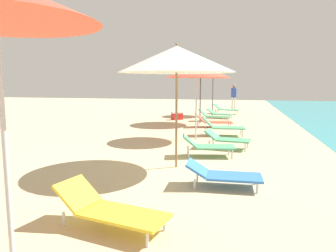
{
  "coord_description": "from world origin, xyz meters",
  "views": [
    {
      "loc": [
        1.51,
        5.27,
        1.85
      ],
      "look_at": [
        0.17,
        11.01,
        1.05
      ],
      "focal_mm": 33.57,
      "sensor_mm": 36.0,
      "label": 1
    }
  ],
  "objects_px": {
    "umbrella_sixth": "(201,72)",
    "lounger_sixth_inland": "(212,121)",
    "lounger_fourth_shoreside": "(208,145)",
    "umbrella_farthest": "(213,74)",
    "lounger_fifth_inland": "(227,138)",
    "cooler_box": "(177,116)",
    "lounger_fourth_inland": "(223,174)",
    "umbrella_fifth": "(197,72)",
    "person_walking_mid": "(234,94)",
    "umbrella_fourth": "(177,59)",
    "lounger_farthest_inland": "(220,113)",
    "lounger_sixth_shoreside": "(214,115)",
    "lounger_third_shoreside": "(110,209)",
    "lounger_fifth_shoreside": "(222,126)",
    "lounger_farthest_shoreside": "(226,109)"
  },
  "relations": [
    {
      "from": "lounger_fourth_shoreside",
      "to": "umbrella_farthest",
      "type": "distance_m",
      "value": 10.51
    },
    {
      "from": "lounger_sixth_inland",
      "to": "umbrella_farthest",
      "type": "xyz_separation_m",
      "value": [
        -0.44,
        4.81,
        2.1
      ]
    },
    {
      "from": "umbrella_fourth",
      "to": "person_walking_mid",
      "type": "distance_m",
      "value": 16.07
    },
    {
      "from": "person_walking_mid",
      "to": "lounger_fourth_inland",
      "type": "bearing_deg",
      "value": -175.73
    },
    {
      "from": "lounger_third_shoreside",
      "to": "lounger_sixth_shoreside",
      "type": "distance_m",
      "value": 11.84
    },
    {
      "from": "lounger_fourth_shoreside",
      "to": "umbrella_fourth",
      "type": "bearing_deg",
      "value": -127.03
    },
    {
      "from": "umbrella_sixth",
      "to": "lounger_farthest_shoreside",
      "type": "relative_size",
      "value": 1.68
    },
    {
      "from": "lounger_sixth_inland",
      "to": "cooler_box",
      "type": "distance_m",
      "value": 3.09
    },
    {
      "from": "lounger_farthest_inland",
      "to": "person_walking_mid",
      "type": "xyz_separation_m",
      "value": [
        0.57,
        5.82,
        0.82
      ]
    },
    {
      "from": "lounger_fifth_inland",
      "to": "lounger_farthest_shoreside",
      "type": "bearing_deg",
      "value": 100.9
    },
    {
      "from": "person_walking_mid",
      "to": "umbrella_fifth",
      "type": "bearing_deg",
      "value": 179.25
    },
    {
      "from": "lounger_fourth_inland",
      "to": "umbrella_sixth",
      "type": "distance_m",
      "value": 9.27
    },
    {
      "from": "lounger_fifth_shoreside",
      "to": "lounger_farthest_shoreside",
      "type": "bearing_deg",
      "value": 86.25
    },
    {
      "from": "lounger_fifth_shoreside",
      "to": "umbrella_sixth",
      "type": "distance_m",
      "value": 4.02
    },
    {
      "from": "lounger_fifth_inland",
      "to": "umbrella_fifth",
      "type": "bearing_deg",
      "value": 138.09
    },
    {
      "from": "lounger_fourth_shoreside",
      "to": "umbrella_fifth",
      "type": "distance_m",
      "value": 3.14
    },
    {
      "from": "lounger_fifth_inland",
      "to": "person_walking_mid",
      "type": "bearing_deg",
      "value": 98.67
    },
    {
      "from": "lounger_fourth_inland",
      "to": "umbrella_farthest",
      "type": "xyz_separation_m",
      "value": [
        -1.34,
        12.6,
        2.13
      ]
    },
    {
      "from": "lounger_fifth_inland",
      "to": "cooler_box",
      "type": "height_order",
      "value": "lounger_fifth_inland"
    },
    {
      "from": "lounger_fourth_inland",
      "to": "lounger_fifth_inland",
      "type": "bearing_deg",
      "value": 89.07
    },
    {
      "from": "umbrella_farthest",
      "to": "person_walking_mid",
      "type": "relative_size",
      "value": 1.52
    },
    {
      "from": "lounger_fifth_shoreside",
      "to": "lounger_fourth_inland",
      "type": "bearing_deg",
      "value": -92.09
    },
    {
      "from": "umbrella_sixth",
      "to": "lounger_sixth_inland",
      "type": "height_order",
      "value": "umbrella_sixth"
    },
    {
      "from": "umbrella_fourth",
      "to": "cooler_box",
      "type": "relative_size",
      "value": 4.31
    },
    {
      "from": "umbrella_fifth",
      "to": "lounger_fifth_inland",
      "type": "relative_size",
      "value": 1.87
    },
    {
      "from": "umbrella_fourth",
      "to": "person_walking_mid",
      "type": "relative_size",
      "value": 1.54
    },
    {
      "from": "lounger_fourth_inland",
      "to": "lounger_farthest_inland",
      "type": "bearing_deg",
      "value": 91.83
    },
    {
      "from": "lounger_farthest_shoreside",
      "to": "person_walking_mid",
      "type": "relative_size",
      "value": 0.91
    },
    {
      "from": "lounger_third_shoreside",
      "to": "lounger_fourth_inland",
      "type": "bearing_deg",
      "value": 68.18
    },
    {
      "from": "lounger_fifth_inland",
      "to": "cooler_box",
      "type": "relative_size",
      "value": 2.11
    },
    {
      "from": "umbrella_fifth",
      "to": "lounger_fourth_shoreside",
      "type": "bearing_deg",
      "value": -74.92
    },
    {
      "from": "lounger_fourth_inland",
      "to": "umbrella_farthest",
      "type": "height_order",
      "value": "umbrella_farthest"
    },
    {
      "from": "umbrella_fifth",
      "to": "umbrella_farthest",
      "type": "bearing_deg",
      "value": 91.26
    },
    {
      "from": "lounger_farthest_inland",
      "to": "cooler_box",
      "type": "xyz_separation_m",
      "value": [
        -2.08,
        -1.18,
        -0.06
      ]
    },
    {
      "from": "umbrella_fourth",
      "to": "umbrella_farthest",
      "type": "bearing_deg",
      "value": 91.23
    },
    {
      "from": "umbrella_fourth",
      "to": "lounger_fourth_shoreside",
      "type": "distance_m",
      "value": 2.46
    },
    {
      "from": "umbrella_sixth",
      "to": "person_walking_mid",
      "type": "relative_size",
      "value": 1.52
    },
    {
      "from": "lounger_fifth_shoreside",
      "to": "person_walking_mid",
      "type": "height_order",
      "value": "person_walking_mid"
    },
    {
      "from": "umbrella_fifth",
      "to": "lounger_sixth_shoreside",
      "type": "distance_m",
      "value": 5.51
    },
    {
      "from": "umbrella_fifth",
      "to": "cooler_box",
      "type": "bearing_deg",
      "value": 107.9
    },
    {
      "from": "lounger_fourth_inland",
      "to": "lounger_sixth_shoreside",
      "type": "bearing_deg",
      "value": 93.57
    },
    {
      "from": "lounger_sixth_inland",
      "to": "umbrella_farthest",
      "type": "height_order",
      "value": "umbrella_farthest"
    },
    {
      "from": "umbrella_fourth",
      "to": "lounger_sixth_inland",
      "type": "bearing_deg",
      "value": 88.33
    },
    {
      "from": "lounger_farthest_inland",
      "to": "lounger_sixth_shoreside",
      "type": "bearing_deg",
      "value": -86.12
    },
    {
      "from": "lounger_sixth_shoreside",
      "to": "umbrella_farthest",
      "type": "relative_size",
      "value": 0.58
    },
    {
      "from": "umbrella_farthest",
      "to": "lounger_farthest_inland",
      "type": "relative_size",
      "value": 1.85
    },
    {
      "from": "umbrella_fourth",
      "to": "lounger_fourth_inland",
      "type": "xyz_separation_m",
      "value": [
        1.09,
        -1.13,
        -2.13
      ]
    },
    {
      "from": "lounger_fourth_shoreside",
      "to": "lounger_fourth_inland",
      "type": "xyz_separation_m",
      "value": [
        0.52,
        -2.32,
        -0.05
      ]
    },
    {
      "from": "lounger_sixth_shoreside",
      "to": "lounger_fifth_shoreside",
      "type": "bearing_deg",
      "value": -80.56
    },
    {
      "from": "umbrella_farthest",
      "to": "person_walking_mid",
      "type": "height_order",
      "value": "umbrella_farthest"
    }
  ]
}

